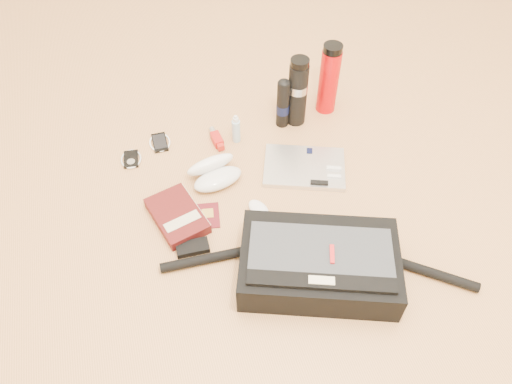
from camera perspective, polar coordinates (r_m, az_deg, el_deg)
ground at (r=1.70m, az=2.08°, el=-2.63°), size 4.00×4.00×0.00m
messenger_bag at (r=1.53m, az=7.10°, el=-8.13°), size 0.92×0.45×0.13m
laptop at (r=1.84m, az=5.58°, el=2.82°), size 0.35×0.30×0.03m
book at (r=1.69m, az=-8.95°, el=-2.68°), size 0.20×0.25×0.04m
passport at (r=1.70m, az=-5.53°, el=-2.70°), size 0.10×0.12×0.01m
mouse at (r=1.70m, az=0.32°, el=-1.98°), size 0.08×0.11×0.03m
sunglasses_case at (r=1.78m, az=-4.80°, el=2.30°), size 0.21×0.19×0.11m
ipod at (r=1.92m, az=-14.09°, el=3.67°), size 0.09×0.09×0.01m
phone at (r=1.97m, az=-10.94°, el=5.60°), size 0.08×0.10×0.01m
inhaler at (r=1.94m, az=-4.53°, el=6.10°), size 0.04×0.12×0.03m
spray_bottle at (r=1.91m, az=-2.29°, el=7.11°), size 0.03×0.03×0.12m
aerosol_can at (r=1.95m, az=3.11°, el=10.11°), size 0.06×0.06×0.21m
thermos_black at (r=1.94m, az=4.78°, el=11.37°), size 0.08×0.08×0.29m
thermos_red at (r=2.01m, az=8.33°, el=12.67°), size 0.10×0.10×0.30m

